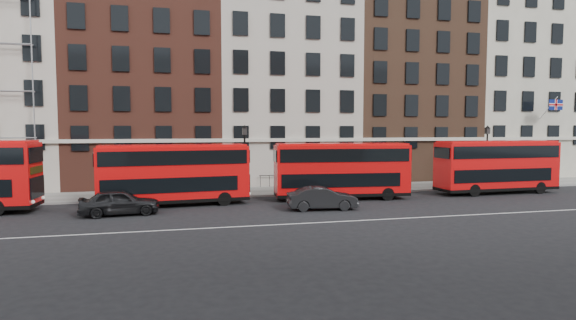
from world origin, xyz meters
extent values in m
plane|color=black|center=(0.00, 0.00, 0.00)|extent=(120.00, 120.00, 0.00)
cube|color=gray|center=(0.00, 10.50, 0.07)|extent=(80.00, 5.00, 0.15)
cube|color=gray|center=(0.00, 8.00, 0.08)|extent=(80.00, 0.30, 0.16)
cube|color=white|center=(0.00, -2.00, 0.01)|extent=(70.00, 0.12, 0.01)
cube|color=brown|center=(-12.80, 18.00, 11.00)|extent=(12.80, 10.00, 22.00)
cube|color=#ADA699|center=(0.00, 18.00, 9.50)|extent=(12.80, 10.00, 19.00)
cube|color=brown|center=(12.80, 18.00, 10.50)|extent=(12.80, 10.00, 21.00)
cube|color=#AFAB98|center=(25.60, 18.00, 10.00)|extent=(12.80, 10.00, 20.00)
cube|color=black|center=(-18.60, 5.22, 1.56)|extent=(0.20, 2.22, 1.31)
cube|color=black|center=(-18.60, 5.22, 2.64)|extent=(0.18, 1.92, 0.42)
cylinder|color=black|center=(-20.44, 6.45, 0.50)|extent=(1.02, 0.34, 1.01)
cube|color=red|center=(-10.28, 5.51, 2.16)|extent=(9.93, 3.18, 3.67)
cube|color=black|center=(-10.28, 5.51, 0.44)|extent=(9.94, 3.21, 0.22)
cube|color=black|center=(-10.56, 5.48, 1.53)|extent=(8.83, 3.15, 0.98)
cube|color=black|center=(-10.28, 5.51, 3.30)|extent=(9.57, 3.22, 0.93)
cube|color=red|center=(-10.28, 5.51, 4.05)|extent=(9.64, 2.97, 0.17)
cube|color=black|center=(-5.38, 5.94, 1.44)|extent=(0.25, 2.04, 1.21)
cube|color=black|center=(-5.38, 5.94, 2.44)|extent=(0.23, 1.77, 0.39)
cylinder|color=black|center=(-7.04, 4.75, 0.47)|extent=(0.95, 0.34, 0.93)
cylinder|color=black|center=(-7.22, 6.83, 0.47)|extent=(0.95, 0.34, 0.93)
cylinder|color=black|center=(-12.97, 4.23, 0.47)|extent=(0.95, 0.34, 0.93)
cylinder|color=black|center=(-13.15, 6.30, 0.47)|extent=(0.95, 0.34, 0.93)
cube|color=red|center=(1.60, 5.51, 2.16)|extent=(9.93, 3.18, 3.67)
cube|color=black|center=(1.60, 5.51, 0.44)|extent=(9.93, 3.22, 0.22)
cube|color=black|center=(1.32, 5.53, 1.53)|extent=(8.82, 3.16, 0.98)
cube|color=black|center=(1.60, 5.51, 3.30)|extent=(9.56, 3.22, 0.93)
cube|color=red|center=(1.60, 5.51, 4.04)|extent=(9.63, 2.97, 0.17)
cube|color=black|center=(6.49, 5.07, 1.44)|extent=(0.26, 2.04, 1.21)
cube|color=black|center=(6.49, 5.07, 2.44)|extent=(0.23, 1.77, 0.39)
cylinder|color=black|center=(4.65, 4.19, 0.46)|extent=(0.95, 0.34, 0.93)
cylinder|color=black|center=(4.84, 6.26, 0.46)|extent=(0.95, 0.34, 0.93)
cylinder|color=black|center=(-1.27, 4.72, 0.46)|extent=(0.95, 0.34, 0.93)
cylinder|color=black|center=(-1.09, 6.79, 0.46)|extent=(0.95, 0.34, 0.93)
cube|color=red|center=(14.76, 5.51, 2.22)|extent=(10.06, 2.61, 3.76)
cube|color=black|center=(14.76, 5.51, 0.45)|extent=(10.06, 2.65, 0.23)
cube|color=black|center=(14.47, 5.50, 1.57)|extent=(8.92, 2.66, 1.00)
cube|color=black|center=(14.76, 5.51, 3.38)|extent=(9.68, 2.68, 0.95)
cube|color=red|center=(14.76, 5.51, 4.15)|extent=(9.77, 2.41, 0.17)
cube|color=black|center=(19.80, 5.62, 1.48)|extent=(0.12, 2.10, 1.24)
cube|color=black|center=(19.80, 5.62, 2.50)|extent=(0.12, 1.81, 0.40)
cylinder|color=black|center=(18.02, 4.52, 0.48)|extent=(0.96, 0.29, 0.95)
cylinder|color=black|center=(17.97, 6.65, 0.48)|extent=(0.96, 0.29, 0.95)
cylinder|color=black|center=(11.92, 4.38, 0.48)|extent=(0.96, 0.29, 0.95)
cylinder|color=black|center=(11.87, 6.51, 0.48)|extent=(0.96, 0.29, 0.95)
imported|color=black|center=(-13.47, 2.90, 0.78)|extent=(4.75, 2.28, 1.56)
imported|color=black|center=(-1.07, 1.79, 0.74)|extent=(4.59, 1.95, 1.47)
cylinder|color=black|center=(-5.14, 8.35, 2.45)|extent=(0.14, 0.14, 4.60)
cylinder|color=black|center=(-5.14, 8.35, 0.45)|extent=(0.32, 0.32, 0.60)
cube|color=#262626|center=(-5.14, 8.35, 5.00)|extent=(0.32, 0.32, 0.55)
cone|color=black|center=(-5.14, 8.35, 5.35)|extent=(0.44, 0.44, 0.25)
cylinder|color=black|center=(16.15, 8.59, 2.45)|extent=(0.14, 0.14, 4.60)
cylinder|color=black|center=(16.15, 8.59, 0.45)|extent=(0.32, 0.32, 0.60)
cube|color=#262626|center=(16.15, 8.59, 5.00)|extent=(0.32, 0.32, 0.55)
cone|color=black|center=(16.15, 8.59, 5.35)|extent=(0.44, 0.44, 0.25)
cylinder|color=black|center=(21.87, 8.20, 1.45)|extent=(0.12, 0.12, 2.60)
cube|color=black|center=(21.87, 8.05, 3.05)|extent=(0.25, 0.30, 0.75)
sphere|color=red|center=(21.87, 7.88, 3.27)|extent=(0.14, 0.14, 0.14)
sphere|color=#0C9919|center=(21.87, 7.88, 2.83)|extent=(0.14, 0.14, 0.14)
camera|label=1|loc=(-9.81, -25.43, 5.19)|focal=28.00mm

